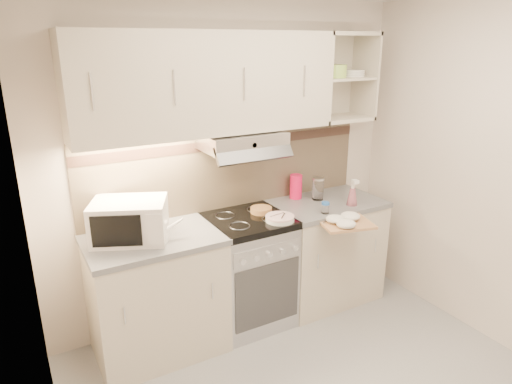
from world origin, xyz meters
TOP-DOWN VIEW (x-y plane):
  - room_shell at (0.00, 0.37)m, footprint 3.04×2.84m
  - base_cabinet_left at (-0.75, 1.10)m, footprint 0.90×0.60m
  - worktop_left at (-0.75, 1.10)m, footprint 0.92×0.62m
  - base_cabinet_right at (0.75, 1.10)m, footprint 0.90×0.60m
  - worktop_right at (0.75, 1.10)m, footprint 0.92×0.62m
  - electric_range at (0.00, 1.10)m, footprint 0.60×0.60m
  - microwave at (-0.88, 1.14)m, footprint 0.59×0.52m
  - watering_can at (-0.73, 1.01)m, footprint 0.26×0.13m
  - plate_stack at (0.17, 0.92)m, footprint 0.22×0.22m
  - bread_loaf at (0.14, 1.14)m, footprint 0.17×0.17m
  - pink_pitcher at (0.57, 1.30)m, footprint 0.11×0.10m
  - glass_jar at (0.71, 1.17)m, footprint 0.10×0.10m
  - spice_jar at (0.56, 0.88)m, footprint 0.06×0.06m
  - spray_bottle at (0.87, 0.93)m, footprint 0.09×0.09m
  - cutting_board at (0.62, 0.71)m, footprint 0.45×0.42m
  - dish_towel at (0.61, 0.67)m, footprint 0.30×0.26m

SIDE VIEW (x-z plane):
  - base_cabinet_left at x=-0.75m, z-range 0.00..0.86m
  - base_cabinet_right at x=0.75m, z-range 0.00..0.86m
  - electric_range at x=0.00m, z-range 0.00..0.90m
  - cutting_board at x=0.62m, z-range 0.86..0.88m
  - worktop_left at x=-0.75m, z-range 0.86..0.90m
  - worktop_right at x=0.75m, z-range 0.86..0.90m
  - dish_towel at x=0.61m, z-range 0.88..0.95m
  - plate_stack at x=0.17m, z-range 0.90..0.94m
  - bread_loaf at x=0.14m, z-range 0.90..0.94m
  - spice_jar at x=0.56m, z-range 0.90..0.99m
  - watering_can at x=-0.73m, z-range 0.87..1.09m
  - spray_bottle at x=0.87m, z-range 0.87..1.11m
  - glass_jar at x=0.71m, z-range 0.90..1.09m
  - pink_pitcher at x=0.57m, z-range 0.90..1.11m
  - microwave at x=-0.88m, z-range 0.90..1.17m
  - room_shell at x=0.00m, z-range 0.37..2.89m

